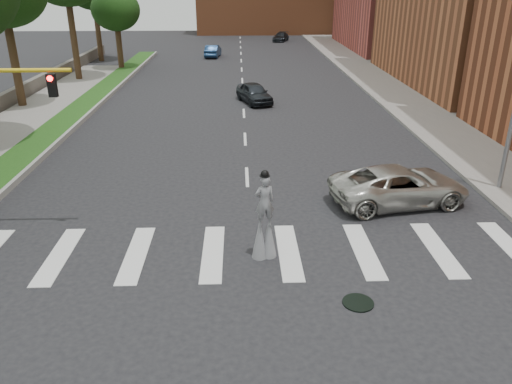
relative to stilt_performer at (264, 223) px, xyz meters
name	(u,v)px	position (x,y,z in m)	size (l,w,h in m)	color
ground_plane	(252,268)	(-0.44, -0.73, -1.23)	(160.00, 160.00, 0.00)	black
grass_median	(75,113)	(-11.94, 19.27, -1.10)	(2.00, 60.00, 0.25)	#1A4313
median_curb	(91,113)	(-10.89, 19.27, -1.09)	(0.20, 60.00, 0.28)	gray
sidewalk_right	(401,95)	(12.06, 24.27, -1.14)	(5.00, 90.00, 0.18)	slate
stone_wall	(5,101)	(-17.44, 21.27, -0.68)	(0.50, 56.00, 1.10)	#544F48
manhole	(358,303)	(2.56, -2.73, -1.21)	(0.90, 0.90, 0.04)	black
stilt_performer	(264,223)	(0.00, 0.00, 0.00)	(0.83, 0.59, 3.08)	#342314
suv_crossing	(400,186)	(5.73, 4.09, -0.45)	(2.60, 5.63, 1.57)	#B9B7AF
car_near	(254,93)	(0.37, 22.43, -0.50)	(1.73, 4.29, 1.46)	black
car_mid	(213,51)	(-3.76, 46.24, -0.53)	(1.47, 4.22, 1.39)	navy
car_far	(281,37)	(5.56, 62.06, -0.60)	(1.75, 4.30, 1.25)	black
tree_6	(116,10)	(-12.68, 37.63, 4.47)	(4.71, 4.71, 7.75)	#342314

